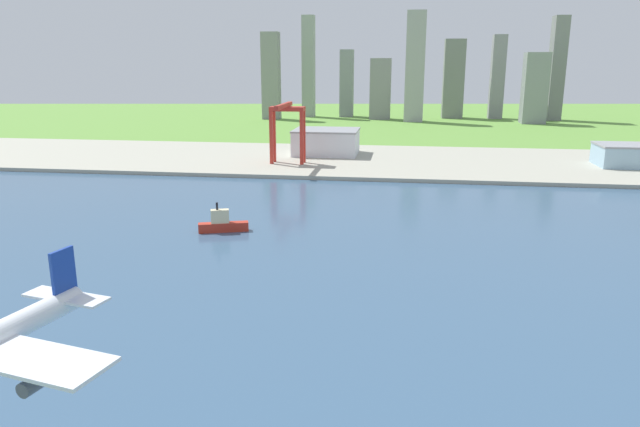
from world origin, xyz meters
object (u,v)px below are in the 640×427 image
object	(u,v)px
port_crane_red	(287,120)
warehouse_annex	(634,155)
tugboat_small	(222,224)
warehouse_main	(326,142)

from	to	relation	value
port_crane_red	warehouse_annex	distance (m)	227.50
warehouse_annex	tugboat_small	bearing A→B (deg)	-141.04
warehouse_main	warehouse_annex	bearing A→B (deg)	-6.32
tugboat_small	port_crane_red	distance (m)	158.66
tugboat_small	warehouse_main	size ratio (longest dim) A/B	0.44
port_crane_red	warehouse_main	bearing A→B (deg)	66.11
port_crane_red	warehouse_main	xyz separation A→B (m)	(20.13, 45.45, -19.68)
tugboat_small	port_crane_red	world-z (taller)	port_crane_red
tugboat_small	port_crane_red	size ratio (longest dim) A/B	0.46
warehouse_main	warehouse_annex	world-z (taller)	warehouse_main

